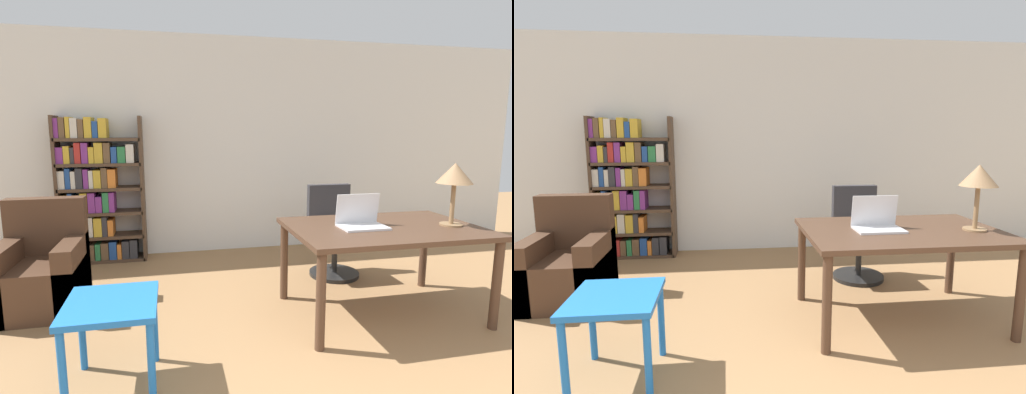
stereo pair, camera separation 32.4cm
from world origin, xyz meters
TOP-DOWN VIEW (x-y plane):
  - wall_back at (0.00, 4.53)m, footprint 8.00×0.06m
  - desk at (0.85, 2.36)m, footprint 1.56×1.03m
  - laptop at (0.65, 2.38)m, footprint 0.38×0.26m
  - table_lamp at (1.41, 2.27)m, footprint 0.29×0.29m
  - office_chair at (0.82, 3.35)m, footprint 0.53×0.53m
  - side_table_blue at (-1.24, 1.77)m, footprint 0.53×0.55m
  - armchair at (-2.00, 3.08)m, footprint 0.68×0.73m
  - bookshelf at (-1.73, 4.34)m, footprint 0.96×0.28m

SIDE VIEW (x-z plane):
  - armchair at x=-2.00m, z-range -0.16..0.78m
  - office_chair at x=0.82m, z-range -0.04..0.92m
  - side_table_blue at x=-1.24m, z-range 0.18..0.74m
  - desk at x=0.85m, z-range 0.29..1.05m
  - laptop at x=0.65m, z-range 0.68..0.95m
  - bookshelf at x=-1.73m, z-range -0.04..1.68m
  - table_lamp at x=1.41m, z-range 0.92..1.44m
  - wall_back at x=0.00m, z-range 0.00..2.70m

